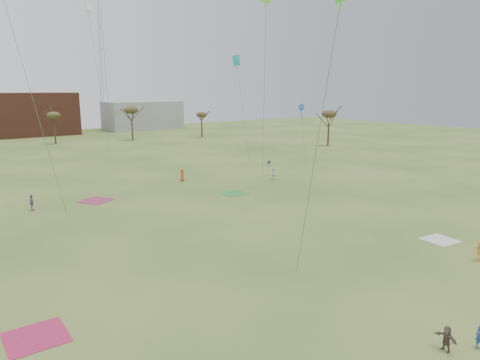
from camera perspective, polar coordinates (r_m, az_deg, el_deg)
ground at (r=31.01m, az=13.88°, el=-13.70°), size 260.00×260.00×0.00m
spectator_fore_c at (r=26.01m, az=25.22°, el=-18.11°), size 0.53×1.29×1.36m
flyer_mid_b at (r=39.26m, az=28.72°, el=-8.02°), size 1.18×1.22×1.67m
spectator_mid_d at (r=53.30m, az=-25.41°, el=-2.68°), size 0.60×1.11×1.79m
spectator_mid_e at (r=64.82m, az=4.39°, el=0.84°), size 1.05×1.09×1.77m
flyer_far_b at (r=63.97m, az=-7.51°, el=0.63°), size 0.98×1.04×1.79m
blanket_red at (r=27.47m, az=-24.94°, el=-18.02°), size 3.17×3.17×0.03m
blanket_cream at (r=43.06m, az=24.52°, el=-7.11°), size 2.94×2.94×0.03m
blanket_plum at (r=55.29m, az=-18.18°, el=-2.58°), size 4.57×4.57×0.03m
blanket_olive at (r=56.15m, az=-0.76°, el=-1.76°), size 3.46×3.46×0.03m
camp_chair_right at (r=76.36m, az=3.71°, el=2.04°), size 0.65×0.62×0.87m
kites_aloft at (r=50.36m, az=-14.66°, el=18.75°), size 63.41×74.98×25.69m
tree_line at (r=98.52m, az=-25.90°, el=7.09°), size 117.44×49.32×8.91m
building_brick at (r=140.14m, az=-26.08°, el=7.68°), size 26.00×16.00×12.00m
building_grey at (r=149.13m, az=-12.49°, el=8.19°), size 24.00×12.00×9.00m
radio_tower at (r=151.67m, az=-17.41°, el=13.56°), size 1.51×1.72×41.00m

